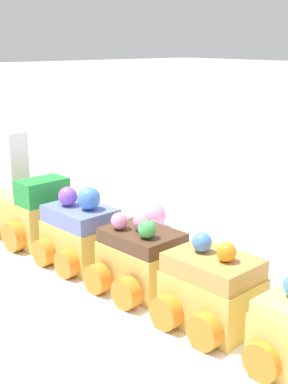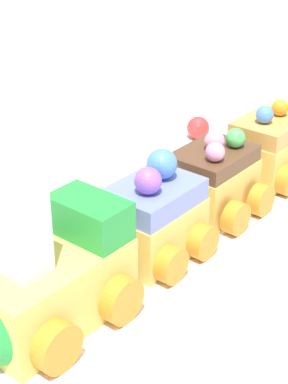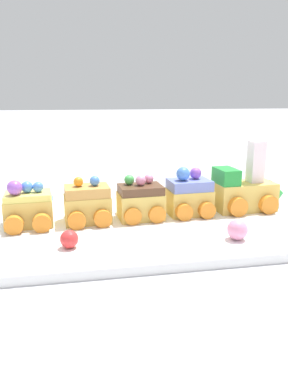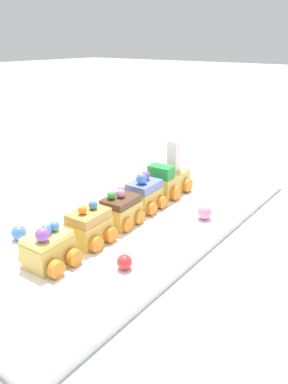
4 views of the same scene
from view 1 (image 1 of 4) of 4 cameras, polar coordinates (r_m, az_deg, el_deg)
name	(u,v)px [view 1 (image 1 of 4)]	position (r m, az deg, el deg)	size (l,w,h in m)	color
ground_plane	(123,289)	(0.48, -2.29, -10.34)	(10.00, 10.00, 0.00)	#B2B2B7
display_board	(123,283)	(0.48, -2.30, -9.70)	(0.69, 0.33, 0.01)	white
cake_train_locomotive	(22,209)	(0.58, -12.85, -1.75)	(0.12, 0.08, 0.11)	#E0BC56
cake_car_blueberry	(81,235)	(0.50, -6.76, -4.54)	(0.07, 0.07, 0.08)	#E0BC56
cake_car_chocolate	(138,261)	(0.45, -0.64, -7.40)	(0.07, 0.07, 0.07)	#E0BC56
cake_car_caramel	(212,292)	(0.40, 7.31, -10.53)	(0.07, 0.07, 0.07)	#E0BC56
gumball_pink	(155,216)	(0.60, 1.15, -2.57)	(0.03, 0.03, 0.03)	pink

